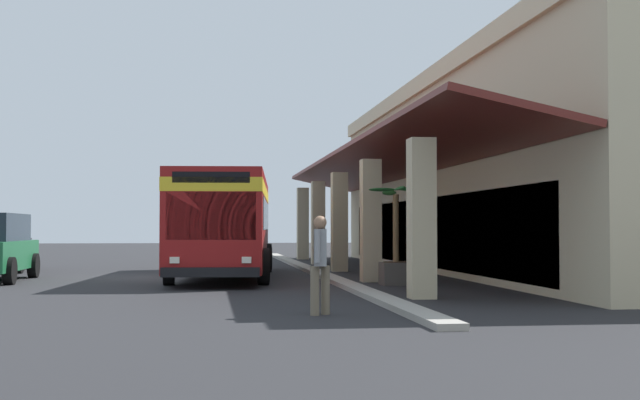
% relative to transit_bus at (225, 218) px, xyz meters
% --- Properties ---
extents(ground, '(120.00, 120.00, 0.00)m').
position_rel_transit_bus_xyz_m(ground, '(-0.24, 5.81, -1.85)').
color(ground, '#262628').
extents(curb_strip, '(35.03, 0.50, 0.12)m').
position_rel_transit_bus_xyz_m(curb_strip, '(-3.00, 3.09, -1.79)').
color(curb_strip, '#9E998E').
rests_on(curb_strip, ground).
extents(plaza_building, '(29.49, 14.86, 7.02)m').
position_rel_transit_bus_xyz_m(plaza_building, '(-3.00, 12.72, 1.66)').
color(plaza_building, '#C6B793').
rests_on(plaza_building, ground).
extents(transit_bus, '(11.38, 3.49, 3.34)m').
position_rel_transit_bus_xyz_m(transit_bus, '(0.00, 0.00, 0.00)').
color(transit_bus, maroon).
rests_on(transit_bus, ground).
extents(pedestrian, '(0.69, 0.37, 1.77)m').
position_rel_transit_bus_xyz_m(pedestrian, '(11.83, 1.44, -0.85)').
color(pedestrian, '#726651').
rests_on(pedestrian, ground).
extents(potted_palm, '(2.14, 1.72, 2.70)m').
position_rel_transit_bus_xyz_m(potted_palm, '(4.24, 4.54, -1.16)').
color(potted_palm, '#4C4742').
rests_on(potted_palm, ground).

